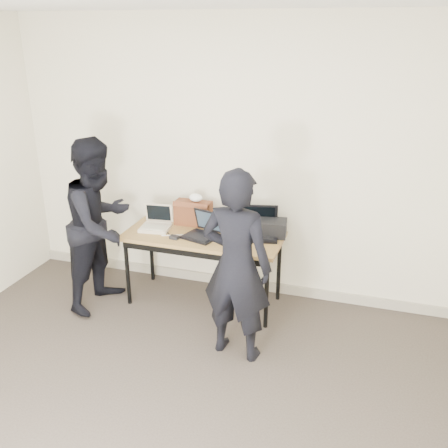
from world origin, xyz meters
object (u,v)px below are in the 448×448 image
at_px(desk, 203,241).
at_px(laptop_beige, 156,224).
at_px(person_typist, 236,266).
at_px(leather_satchel, 193,213).
at_px(laptop_right, 257,229).
at_px(laptop_center, 203,231).
at_px(equipment_box, 273,228).
at_px(person_observer, 100,224).

relative_size(desk, laptop_beige, 4.92).
bearing_deg(person_typist, leather_satchel, -45.23).
relative_size(desk, leather_satchel, 4.17).
bearing_deg(person_typist, laptop_right, -80.13).
relative_size(laptop_center, equipment_box, 1.46).
xyz_separation_m(laptop_beige, person_typist, (1.02, -0.72, 0.03)).
height_order(equipment_box, person_typist, person_typist).
xyz_separation_m(laptop_center, person_typist, (0.52, -0.67, 0.03)).
bearing_deg(laptop_center, person_observer, -148.24).
height_order(laptop_beige, laptop_right, laptop_right).
relative_size(desk, laptop_center, 4.00).
distance_m(desk, leather_satchel, 0.34).
bearing_deg(laptop_beige, desk, -8.94).
bearing_deg(person_typist, desk, -45.48).
distance_m(laptop_beige, laptop_right, 0.99).
height_order(laptop_center, person_observer, person_observer).
xyz_separation_m(laptop_beige, equipment_box, (1.12, 0.17, 0.03)).
height_order(desk, person_observer, person_observer).
bearing_deg(laptop_beige, leather_satchel, 27.25).
bearing_deg(laptop_right, person_typist, -99.61).
xyz_separation_m(laptop_beige, leather_satchel, (0.31, 0.21, 0.08)).
height_order(laptop_beige, laptop_center, laptop_center).
height_order(laptop_center, laptop_right, laptop_right).
height_order(laptop_right, person_observer, person_observer).
height_order(desk, leather_satchel, leather_satchel).
distance_m(laptop_beige, equipment_box, 1.13).
xyz_separation_m(laptop_beige, person_observer, (-0.44, -0.30, 0.06)).
relative_size(laptop_beige, leather_satchel, 0.85).
xyz_separation_m(leather_satchel, person_observer, (-0.75, -0.50, -0.02)).
bearing_deg(equipment_box, leather_satchel, 177.48).
bearing_deg(leather_satchel, person_observer, -145.66).
xyz_separation_m(laptop_center, laptop_right, (0.48, 0.18, 0.01)).
height_order(equipment_box, person_observer, person_observer).
height_order(desk, laptop_center, laptop_center).
distance_m(equipment_box, person_typist, 0.90).
xyz_separation_m(desk, leather_satchel, (-0.18, 0.23, 0.19)).
height_order(laptop_beige, person_typist, person_typist).
bearing_deg(equipment_box, person_typist, -96.32).
xyz_separation_m(desk, equipment_box, (0.63, 0.19, 0.13)).
distance_m(laptop_center, leather_satchel, 0.33).
bearing_deg(equipment_box, person_observer, -163.21).
bearing_deg(person_observer, laptop_center, -66.50).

